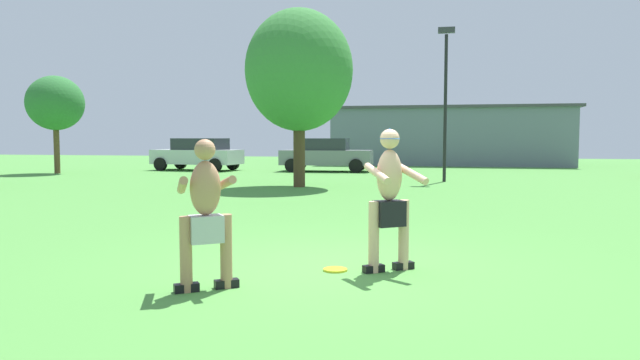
{
  "coord_description": "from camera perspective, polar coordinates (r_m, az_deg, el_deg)",
  "views": [
    {
      "loc": [
        1.28,
        -7.14,
        1.64
      ],
      "look_at": [
        -0.28,
        0.15,
        1.09
      ],
      "focal_mm": 32.63,
      "sensor_mm": 36.0,
      "label": 1
    }
  ],
  "objects": [
    {
      "name": "car_silver_far_end",
      "position": [
        29.32,
        -11.88,
        2.55
      ],
      "size": [
        4.48,
        2.43,
        1.58
      ],
      "color": "silver",
      "rests_on": "ground_plane"
    },
    {
      "name": "tree_right_field",
      "position": [
        28.86,
        -24.53,
        6.85
      ],
      "size": [
        2.5,
        2.5,
        4.38
      ],
      "color": "brown",
      "rests_on": "ground_plane"
    },
    {
      "name": "frisbee",
      "position": [
        7.22,
        1.51,
        -8.78
      ],
      "size": [
        0.3,
        0.3,
        0.03
      ],
      "primitive_type": "cylinder",
      "color": "yellow",
      "rests_on": "ground_plane"
    },
    {
      "name": "player_with_cap",
      "position": [
        7.1,
        6.84,
        -1.24
      ],
      "size": [
        0.8,
        0.78,
        1.75
      ],
      "color": "black",
      "rests_on": "ground_plane"
    },
    {
      "name": "ground_plane",
      "position": [
        7.44,
        1.89,
        -8.49
      ],
      "size": [
        80.0,
        80.0,
        0.0
      ],
      "primitive_type": "plane",
      "color": "#4C8E3D"
    },
    {
      "name": "outbuilding_behind_lot",
      "position": [
        36.48,
        12.52,
        4.25
      ],
      "size": [
        13.98,
        7.17,
        3.42
      ],
      "color": "slate",
      "rests_on": "ground_plane"
    },
    {
      "name": "car_gray_mid_lot",
      "position": [
        27.76,
        0.55,
        2.55
      ],
      "size": [
        4.36,
        2.14,
        1.58
      ],
      "color": "slate",
      "rests_on": "ground_plane"
    },
    {
      "name": "player_in_gray",
      "position": [
        6.31,
        -11.16,
        -3.07
      ],
      "size": [
        0.76,
        0.76,
        1.62
      ],
      "color": "black",
      "rests_on": "ground_plane"
    },
    {
      "name": "lamp_post",
      "position": [
        21.87,
        12.22,
        8.86
      ],
      "size": [
        0.6,
        0.24,
        5.59
      ],
      "color": "black",
      "rests_on": "ground_plane"
    },
    {
      "name": "tree_near_building",
      "position": [
        19.24,
        -2.07,
        10.66
      ],
      "size": [
        3.51,
        3.51,
        5.79
      ],
      "color": "#4C3823",
      "rests_on": "ground_plane"
    }
  ]
}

